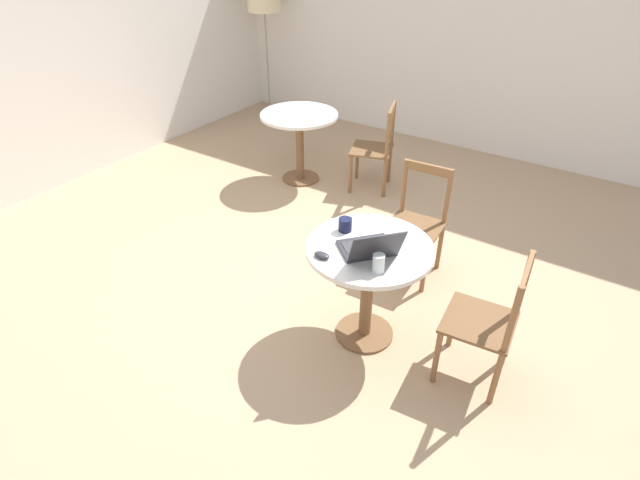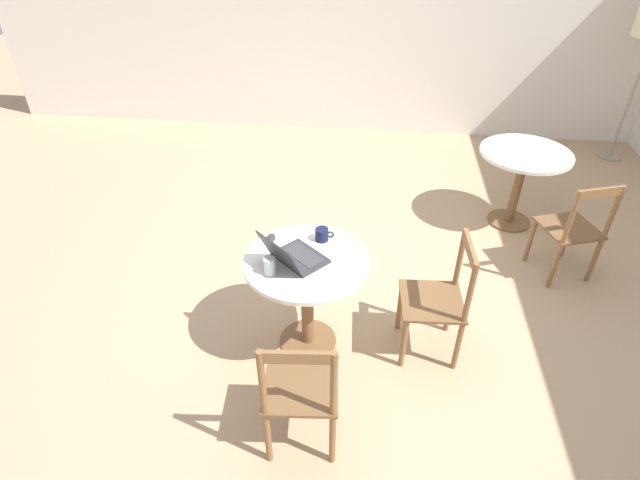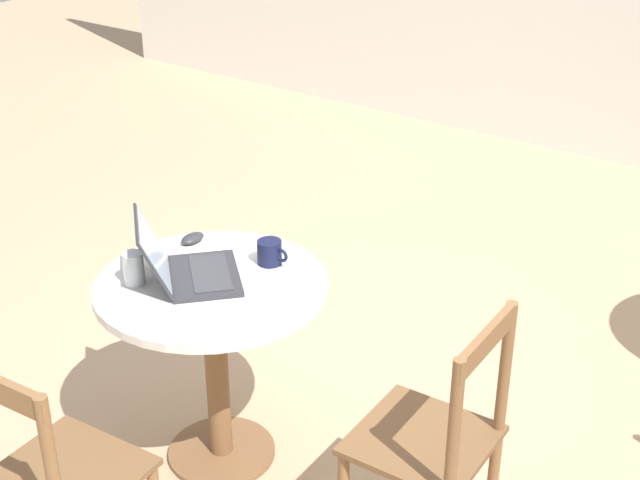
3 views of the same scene
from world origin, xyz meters
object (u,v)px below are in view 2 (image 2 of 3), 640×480
at_px(chair_mid_front, 573,230).
at_px(laptop, 294,256).
at_px(drinking_glass, 270,266).
at_px(mug, 322,234).
at_px(cafe_table_near, 307,279).
at_px(cafe_table_mid, 522,168).
at_px(mouse, 271,238).
at_px(chair_near_front, 301,391).
at_px(chair_near_right, 439,300).

xyz_separation_m(chair_mid_front, laptop, (-2.01, -1.02, 0.34)).
bearing_deg(drinking_glass, chair_mid_front, 28.21).
distance_m(chair_mid_front, mug, 2.04).
bearing_deg(laptop, cafe_table_near, 25.16).
distance_m(cafe_table_mid, mouse, 2.49).
bearing_deg(mouse, cafe_table_mid, 38.80).
relative_size(chair_near_front, laptop, 1.93).
bearing_deg(laptop, mouse, 131.50).
distance_m(chair_near_right, chair_mid_front, 1.44).
xyz_separation_m(laptop, mouse, (-0.19, 0.21, -0.03)).
height_order(cafe_table_near, mouse, mouse).
bearing_deg(mug, cafe_table_mid, 43.34).
height_order(chair_near_right, mouse, chair_near_right).
distance_m(cafe_table_mid, chair_mid_front, 0.81).
xyz_separation_m(chair_mid_front, drinking_glass, (-2.13, -1.14, 0.35)).
height_order(chair_near_right, mug, chair_near_right).
bearing_deg(cafe_table_near, mug, 71.68).
xyz_separation_m(chair_mid_front, mouse, (-2.20, -0.81, 0.31)).
xyz_separation_m(chair_near_front, drinking_glass, (-0.27, 0.59, 0.35)).
distance_m(mouse, drinking_glass, 0.34).
distance_m(mug, drinking_glass, 0.46).
relative_size(chair_near_right, laptop, 1.93).
bearing_deg(cafe_table_mid, laptop, -134.70).
bearing_deg(chair_near_right, mouse, 173.38).
xyz_separation_m(mug, drinking_glass, (-0.27, -0.38, 0.01)).
bearing_deg(chair_near_right, cafe_table_mid, 63.71).
bearing_deg(laptop, chair_near_right, 5.16).
xyz_separation_m(cafe_table_mid, chair_near_front, (-1.61, -2.49, -0.13)).
bearing_deg(drinking_glass, cafe_table_near, 39.06).
bearing_deg(chair_near_front, cafe_table_near, 95.34).
bearing_deg(chair_near_front, chair_mid_front, 42.90).
xyz_separation_m(chair_mid_front, mug, (-1.86, -0.77, 0.33)).
bearing_deg(chair_near_front, mouse, 109.49).
height_order(cafe_table_near, chair_mid_front, chair_mid_front).
distance_m(laptop, mug, 0.29).
height_order(chair_near_front, mug, chair_near_front).
bearing_deg(mug, chair_mid_front, 22.33).
bearing_deg(cafe_table_mid, chair_near_right, -116.29).
bearing_deg(cafe_table_near, drinking_glass, -140.94).
bearing_deg(chair_near_right, chair_near_front, -134.21).
bearing_deg(mug, cafe_table_near, -108.32).
relative_size(chair_mid_front, mouse, 8.72).
distance_m(cafe_table_mid, chair_near_right, 1.89).
distance_m(cafe_table_near, chair_near_right, 0.86).
height_order(chair_near_front, drinking_glass, chair_near_front).
distance_m(cafe_table_near, chair_mid_front, 2.18).
bearing_deg(chair_near_right, chair_mid_front, 40.65).
bearing_deg(cafe_table_near, chair_near_front, -84.66).
height_order(chair_near_right, chair_near_front, same).
bearing_deg(drinking_glass, cafe_table_mid, 45.29).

